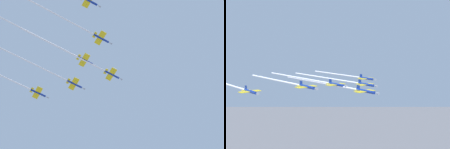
# 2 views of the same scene
# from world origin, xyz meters

# --- Properties ---
(jet_lead) EXTENTS (68.38, 9.01, 2.64)m
(jet_lead) POSITION_xyz_m (-7.22, 7.02, 194.23)
(jet_lead) COLOR navy
(jet_port_inner) EXTENTS (70.28, 9.01, 2.64)m
(jet_port_inner) POSITION_xyz_m (-25.30, 24.04, 193.43)
(jet_port_inner) COLOR navy
(jet_starboard_inner) EXTENTS (58.90, 9.01, 2.64)m
(jet_starboard_inner) POSITION_xyz_m (-20.08, -10.19, 195.70)
(jet_starboard_inner) COLOR navy
(jet_port_outer) EXTENTS (67.84, 9.01, 2.64)m
(jet_port_outer) POSITION_xyz_m (-25.83, 6.91, 194.83)
(jet_port_outer) COLOR navy
(jet_starboard_outer) EXTENTS (55.99, 9.01, 2.64)m
(jet_starboard_outer) POSITION_xyz_m (-36.26, 41.11, 193.26)
(jet_starboard_outer) COLOR navy
(jet_center_rear) EXTENTS (62.24, 9.01, 2.64)m
(jet_center_rear) POSITION_xyz_m (-38.57, -27.42, 193.33)
(jet_center_rear) COLOR navy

